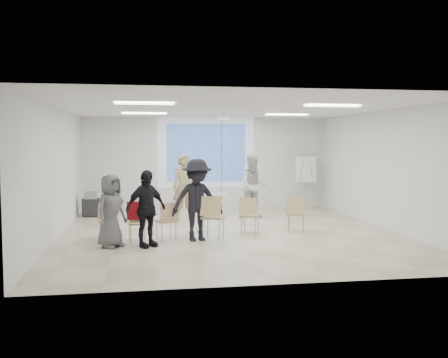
{
  "coord_description": "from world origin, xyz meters",
  "views": [
    {
      "loc": [
        -2.02,
        -11.81,
        2.18
      ],
      "look_at": [
        0.0,
        0.8,
        1.25
      ],
      "focal_mm": 40.0,
      "sensor_mm": 36.0,
      "label": 1
    }
  ],
  "objects": [
    {
      "name": "chair_far_left",
      "position": [
        -2.84,
        -0.41,
        0.49
      ],
      "size": [
        0.47,
        0.49,
        0.83
      ],
      "rotation": [
        0.0,
        0.0,
        -0.23
      ],
      "color": "tan",
      "rests_on": "floor"
    },
    {
      "name": "ceiling",
      "position": [
        0.0,
        0.0,
        3.05
      ],
      "size": [
        8.0,
        9.0,
        0.1
      ],
      "primitive_type": "cube",
      "color": "white",
      "rests_on": "wall_back"
    },
    {
      "name": "chair_right_far",
      "position": [
        1.58,
        -0.3,
        0.54
      ],
      "size": [
        0.55,
        0.57,
        0.91
      ],
      "rotation": [
        0.0,
        0.0,
        -0.34
      ],
      "color": "tan",
      "rests_on": "floor"
    },
    {
      "name": "fluor_panel_ne",
      "position": [
        2.0,
        2.0,
        2.97
      ],
      "size": [
        1.2,
        0.3,
        0.02
      ],
      "primitive_type": "cube",
      "color": "white",
      "rests_on": "ceiling"
    },
    {
      "name": "av_cart",
      "position": [
        -3.59,
        3.3,
        0.34
      ],
      "size": [
        0.5,
        0.4,
        0.74
      ],
      "rotation": [
        0.0,
        0.0,
        -0.01
      ],
      "color": "black",
      "rests_on": "floor"
    },
    {
      "name": "audience_left",
      "position": [
        -2.0,
        -1.37,
        0.93
      ],
      "size": [
        1.26,
        1.13,
        1.85
      ],
      "primitive_type": "imported",
      "rotation": [
        0.0,
        0.0,
        0.58
      ],
      "color": "black",
      "rests_on": "floor"
    },
    {
      "name": "controller_right",
      "position": [
        0.94,
        2.55,
        1.38
      ],
      "size": [
        0.05,
        0.12,
        0.04
      ],
      "primitive_type": "cube",
      "rotation": [
        0.0,
        0.0,
        0.06
      ],
      "color": "silver",
      "rests_on": "player_right"
    },
    {
      "name": "fluor_panel_se",
      "position": [
        2.0,
        -1.5,
        2.97
      ],
      "size": [
        1.2,
        0.3,
        0.02
      ],
      "primitive_type": "cube",
      "color": "white",
      "rests_on": "ceiling"
    },
    {
      "name": "pedestal_table",
      "position": [
        0.07,
        2.57,
        0.4
      ],
      "size": [
        0.76,
        0.76,
        0.72
      ],
      "rotation": [
        0.0,
        0.0,
        -0.4
      ],
      "color": "silver",
      "rests_on": "floor"
    },
    {
      "name": "laptop",
      "position": [
        -1.55,
        -0.68,
        0.46
      ],
      "size": [
        0.37,
        0.32,
        0.03
      ],
      "primitive_type": "imported",
      "rotation": [
        0.0,
        0.0,
        3.46
      ],
      "color": "black",
      "rests_on": "chair_left_inner"
    },
    {
      "name": "audience_outer",
      "position": [
        -2.72,
        -1.27,
        0.86
      ],
      "size": [
        0.95,
        1.0,
        1.71
      ],
      "primitive_type": "imported",
      "rotation": [
        0.0,
        0.0,
        0.89
      ],
      "color": "slate",
      "rests_on": "floor"
    },
    {
      "name": "projection_image",
      "position": [
        0.0,
        4.47,
        1.85
      ],
      "size": [
        2.6,
        0.01,
        1.9
      ],
      "primitive_type": "cube",
      "color": "#325DAA",
      "rests_on": "wall_back"
    },
    {
      "name": "audience_mid",
      "position": [
        -0.87,
        -0.87,
        1.03
      ],
      "size": [
        1.46,
        0.99,
        2.06
      ],
      "primitive_type": "imported",
      "rotation": [
        0.0,
        0.0,
        0.21
      ],
      "color": "black",
      "rests_on": "floor"
    },
    {
      "name": "wall_left",
      "position": [
        -4.05,
        0.0,
        1.5
      ],
      "size": [
        0.1,
        9.0,
        3.0
      ],
      "primitive_type": "cube",
      "color": "silver",
      "rests_on": "floor"
    },
    {
      "name": "ceiling_projector",
      "position": [
        0.1,
        1.49,
        2.69
      ],
      "size": [
        0.3,
        0.25,
        3.0
      ],
      "color": "white",
      "rests_on": "ceiling"
    },
    {
      "name": "chair_center",
      "position": [
        -0.53,
        -0.83,
        0.59
      ],
      "size": [
        0.63,
        0.65,
        1.0
      ],
      "rotation": [
        0.0,
        0.0,
        -0.42
      ],
      "color": "tan",
      "rests_on": "floor"
    },
    {
      "name": "floor",
      "position": [
        0.0,
        0.0,
        -0.05
      ],
      "size": [
        8.0,
        9.0,
        0.1
      ],
      "primitive_type": "cube",
      "color": "beige",
      "rests_on": "ground"
    },
    {
      "name": "red_jacket",
      "position": [
        -2.2,
        -0.96,
        0.72
      ],
      "size": [
        0.42,
        0.14,
        0.39
      ],
      "primitive_type": "cube",
      "rotation": [
        0.0,
        0.0,
        0.13
      ],
      "color": "#AF1520",
      "rests_on": "chair_left_mid"
    },
    {
      "name": "chair_right_inner",
      "position": [
        0.42,
        -0.35,
        0.53
      ],
      "size": [
        0.57,
        0.58,
        0.9
      ],
      "rotation": [
        0.0,
        0.0,
        -0.43
      ],
      "color": "tan",
      "rests_on": "floor"
    },
    {
      "name": "chair_left_inner",
      "position": [
        -1.53,
        -0.77,
        0.51
      ],
      "size": [
        0.52,
        0.54,
        0.87
      ],
      "rotation": [
        0.0,
        0.0,
        0.32
      ],
      "color": "tan",
      "rests_on": "floor"
    },
    {
      "name": "flipchart_easel",
      "position": [
        3.21,
        3.85,
        1.34
      ],
      "size": [
        0.77,
        0.6,
        1.81
      ],
      "rotation": [
        0.0,
        0.0,
        -0.2
      ],
      "color": "gray",
      "rests_on": "floor"
    },
    {
      "name": "wall_right",
      "position": [
        4.05,
        0.0,
        1.5
      ],
      "size": [
        0.1,
        9.0,
        3.0
      ],
      "primitive_type": "cube",
      "color": "silver",
      "rests_on": "floor"
    },
    {
      "name": "controller_left",
      "position": [
        -0.73,
        2.34,
        1.4
      ],
      "size": [
        0.04,
        0.11,
        0.04
      ],
      "primitive_type": "cube",
      "rotation": [
        0.0,
        0.0,
        0.06
      ],
      "color": "white",
      "rests_on": "player_left"
    },
    {
      "name": "chair_left_mid",
      "position": [
        -2.19,
        -0.81,
        0.48
      ],
      "size": [
        0.43,
        0.45,
        0.81
      ],
      "rotation": [
        0.0,
        0.0,
        0.13
      ],
      "color": "tan",
      "rests_on": "floor"
    },
    {
      "name": "player_right",
      "position": [
        1.12,
        2.3,
        1.02
      ],
      "size": [
        1.03,
        0.84,
        2.04
      ],
      "primitive_type": "imported",
      "rotation": [
        0.0,
        0.0,
        0.06
      ],
      "color": "silver",
      "rests_on": "floor"
    },
    {
      "name": "wall_back",
      "position": [
        0.0,
        4.55,
        1.5
      ],
      "size": [
        8.0,
        0.1,
        3.0
      ],
      "primitive_type": "cube",
      "color": "silver",
      "rests_on": "floor"
    },
    {
      "name": "fluor_panel_nw",
      "position": [
        -2.0,
        2.0,
        2.97
      ],
      "size": [
        1.2,
        0.3,
        0.02
      ],
      "primitive_type": "cube",
      "color": "white",
      "rests_on": "ceiling"
    },
    {
      "name": "fluor_panel_sw",
      "position": [
        -2.0,
        -1.5,
        2.97
      ],
      "size": [
        1.2,
        0.3,
        0.02
      ],
      "primitive_type": "cube",
      "color": "white",
      "rests_on": "ceiling"
    },
    {
      "name": "projection_halo",
      "position": [
        0.0,
        4.49,
        1.85
      ],
      "size": [
        3.2,
        0.01,
        2.3
      ],
      "primitive_type": "cube",
      "color": "silver",
      "rests_on": "wall_back"
    },
    {
      "name": "player_left",
      "position": [
        -0.91,
        2.09,
        1.06
      ],
      "size": [
        0.8,
        0.57,
        2.12
      ],
      "primitive_type": "imported",
      "rotation": [
        0.0,
        0.0,
        0.06
      ],
      "color": "tan",
      "rests_on": "floor"
    }
  ]
}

